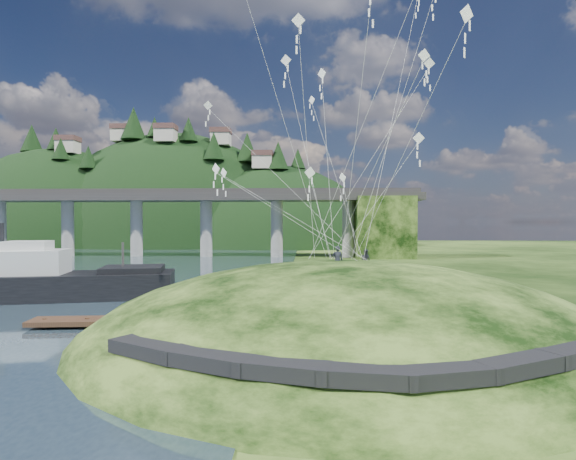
{
  "coord_description": "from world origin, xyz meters",
  "views": [
    {
      "loc": [
        5.34,
        -27.44,
        7.58
      ],
      "look_at": [
        4.0,
        6.0,
        7.0
      ],
      "focal_mm": 28.0,
      "sensor_mm": 36.0,
      "label": 1
    }
  ],
  "objects": [
    {
      "name": "wooden_dock",
      "position": [
        -7.49,
        4.49,
        0.44
      ],
      "size": [
        14.05,
        3.59,
        0.99
      ],
      "color": "#382217",
      "rests_on": "ground"
    },
    {
      "name": "bridge",
      "position": [
        -26.46,
        70.07,
        9.7
      ],
      "size": [
        160.0,
        11.0,
        15.0
      ],
      "color": "#2D2B2B",
      "rests_on": "ground"
    },
    {
      "name": "far_ridge",
      "position": [
        -43.58,
        122.17,
        -7.44
      ],
      "size": [
        153.0,
        70.0,
        94.5
      ],
      "color": "black",
      "rests_on": "ground"
    },
    {
      "name": "work_barge",
      "position": [
        -19.18,
        15.59,
        1.88
      ],
      "size": [
        22.24,
        10.41,
        7.52
      ],
      "color": "black",
      "rests_on": "ground"
    },
    {
      "name": "kite_swarm",
      "position": [
        7.57,
        3.81,
        17.54
      ],
      "size": [
        17.53,
        16.26,
        17.16
      ],
      "color": "white",
      "rests_on": "ground"
    },
    {
      "name": "kite_flyers",
      "position": [
        8.59,
        4.18,
        5.8
      ],
      "size": [
        2.97,
        2.08,
        2.07
      ],
      "color": "#22242E",
      "rests_on": "ground"
    },
    {
      "name": "ground",
      "position": [
        0.0,
        0.0,
        0.0
      ],
      "size": [
        320.0,
        320.0,
        0.0
      ],
      "primitive_type": "plane",
      "color": "black",
      "rests_on": "ground"
    },
    {
      "name": "grass_hill",
      "position": [
        8.0,
        2.0,
        -1.5
      ],
      "size": [
        36.0,
        32.0,
        13.0
      ],
      "color": "black",
      "rests_on": "ground"
    },
    {
      "name": "footpath",
      "position": [
        7.46,
        -9.74,
        2.08
      ],
      "size": [
        22.29,
        5.84,
        0.83
      ],
      "color": "black",
      "rests_on": "ground"
    }
  ]
}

